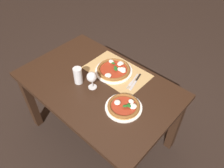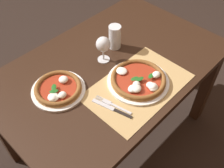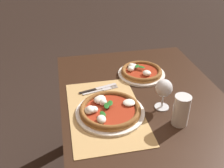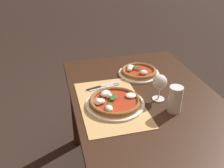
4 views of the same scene
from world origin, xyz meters
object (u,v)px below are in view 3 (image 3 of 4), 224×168
pizza_near (109,110)px  fork (101,90)px  wine_glass (164,89)px  pint_glass (181,111)px  pizza_far (141,72)px  knife (98,89)px

pizza_near → fork: (-0.20, -0.01, -0.02)m
pizza_near → wine_glass: size_ratio=2.09×
pizza_near → pint_glass: size_ratio=2.24×
pizza_far → wine_glass: (0.33, 0.00, 0.09)m
knife → pint_glass: bearing=41.8°
fork → pizza_near: bearing=2.2°
pint_glass → fork: pint_glass is taller
pizza_far → knife: pizza_far is taller
pint_glass → fork: bearing=-137.5°
pizza_near → pizza_far: (-0.33, 0.25, -0.00)m
pint_glass → knife: bearing=-138.2°
wine_glass → pint_glass: bearing=15.2°
pint_glass → pizza_near: bearing=-113.6°
pizza_far → pizza_near: bearing=-38.0°
wine_glass → fork: 0.35m
pizza_far → knife: (0.11, -0.27, -0.01)m
wine_glass → pint_glass: size_ratio=1.07×
fork → knife: 0.02m
pizza_near → knife: pizza_near is taller
knife → pizza_far: bearing=111.2°
fork → knife: bearing=-152.4°
pizza_far → pint_glass: 0.46m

